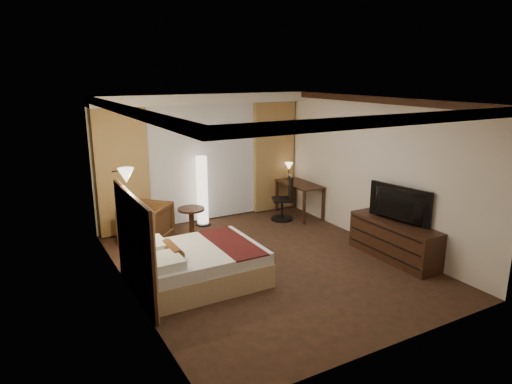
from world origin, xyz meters
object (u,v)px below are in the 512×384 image
floor_lamp (202,191)px  office_chair (282,198)px  bed (199,266)px  armchair (146,221)px  side_table (192,222)px  dresser (394,240)px  television (396,203)px  desk (299,200)px

floor_lamp → office_chair: 1.72m
bed → armchair: armchair is taller
side_table → floor_lamp: (0.46, 0.54, 0.45)m
armchair → dresser: 4.49m
side_table → television: size_ratio=0.49×
bed → dresser: 3.36m
bed → dresser: dresser is taller
floor_lamp → dresser: floor_lamp is taller
floor_lamp → television: floor_lamp is taller
armchair → side_table: size_ratio=1.43×
office_chair → television: television is taller
floor_lamp → desk: floor_lamp is taller
office_chair → dresser: (0.54, -2.73, -0.16)m
dresser → bed: bearing=166.6°
side_table → office_chair: office_chair is taller
office_chair → television: 2.82m
side_table → office_chair: bearing=0.3°
desk → dresser: size_ratio=0.69×
floor_lamp → side_table: bearing=-130.4°
armchair → office_chair: office_chair is taller
dresser → television: 0.67m
side_table → desk: 2.57m
side_table → floor_lamp: size_ratio=0.39×
desk → dresser: bearing=-89.0°
side_table → desk: size_ratio=0.49×
office_chair → dresser: 2.78m
office_chair → television: (0.51, -2.73, 0.51)m
bed → floor_lamp: (1.11, 2.48, 0.46)m
desk → office_chair: (-0.49, -0.05, 0.11)m
armchair → television: (3.44, -2.85, 0.59)m
desk → office_chair: size_ratio=1.20×
desk → office_chair: bearing=-174.1°
side_table → bed: bearing=-108.5°
dresser → side_table: bearing=133.9°
armchair → dresser: bearing=4.9°
desk → dresser: desk is taller
dresser → armchair: bearing=140.6°
bed → desk: desk is taller
armchair → side_table: armchair is taller
floor_lamp → office_chair: bearing=-18.1°
desk → side_table: bearing=-178.6°
desk → dresser: 2.78m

